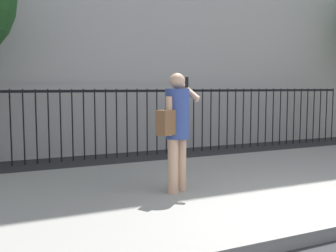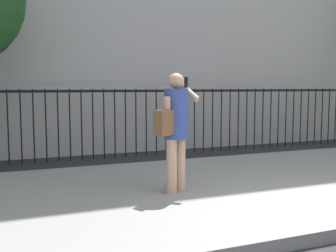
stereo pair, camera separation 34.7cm
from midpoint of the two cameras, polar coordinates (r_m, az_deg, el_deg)
sidewalk at (r=6.61m, az=12.44°, el=-8.30°), size 28.00×4.40×0.15m
iron_fence at (r=9.71m, az=0.05°, el=1.88°), size 12.03×0.04×1.60m
pedestrian_on_phone at (r=5.64m, az=2.75°, el=0.32°), size 0.72×0.59×1.69m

